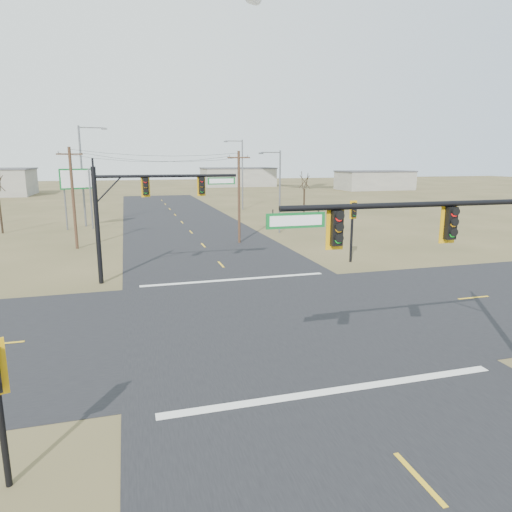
{
  "coord_description": "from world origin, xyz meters",
  "views": [
    {
      "loc": [
        -6.48,
        -20.28,
        7.64
      ],
      "look_at": [
        -0.43,
        1.0,
        2.94
      ],
      "focal_mm": 32.0,
      "sensor_mm": 36.0,
      "label": 1
    }
  ],
  "objects": [
    {
      "name": "warehouse_right",
      "position": [
        55.0,
        85.0,
        2.25
      ],
      "size": [
        18.0,
        10.0,
        4.5
      ],
      "primitive_type": "cube",
      "color": "#9C988A",
      "rests_on": "ground"
    },
    {
      "name": "stop_bar_far",
      "position": [
        0.0,
        7.5,
        0.03
      ],
      "size": [
        12.0,
        0.4,
        0.01
      ],
      "primitive_type": "cube",
      "color": "silver",
      "rests_on": "road_ns"
    },
    {
      "name": "streetlight_a",
      "position": [
        8.76,
        24.96,
        4.78
      ],
      "size": [
        2.39,
        0.33,
        8.53
      ],
      "rotation": [
        0.0,
        0.0,
        0.27
      ],
      "color": "slate",
      "rests_on": "ground"
    },
    {
      "name": "mast_arm_near",
      "position": [
        3.72,
        -8.01,
        5.01
      ],
      "size": [
        10.34,
        0.43,
        6.86
      ],
      "rotation": [
        0.0,
        0.0,
        -0.06
      ],
      "color": "black",
      "rests_on": "ground"
    },
    {
      "name": "streetlight_b",
      "position": [
        10.64,
        48.39,
        5.91
      ],
      "size": [
        2.93,
        0.28,
        10.53
      ],
      "rotation": [
        0.0,
        0.0,
        -0.03
      ],
      "color": "slate",
      "rests_on": "ground"
    },
    {
      "name": "road_ew",
      "position": [
        0.0,
        0.0,
        0.01
      ],
      "size": [
        160.0,
        14.0,
        0.02
      ],
      "primitive_type": "cube",
      "color": "black",
      "rests_on": "ground"
    },
    {
      "name": "ground",
      "position": [
        0.0,
        0.0,
        0.0
      ],
      "size": [
        320.0,
        320.0,
        0.0
      ],
      "primitive_type": "plane",
      "color": "brown",
      "rests_on": "ground"
    },
    {
      "name": "utility_pole_far",
      "position": [
        -10.83,
        21.61,
        4.53
      ],
      "size": [
        2.12,
        0.25,
        8.66
      ],
      "rotation": [
        0.0,
        0.0,
        -0.03
      ],
      "color": "#4B3020",
      "rests_on": "ground"
    },
    {
      "name": "streetlight_c",
      "position": [
        -10.9,
        35.76,
        6.36
      ],
      "size": [
        3.15,
        0.33,
        11.32
      ],
      "rotation": [
        0.0,
        0.0,
        -0.07
      ],
      "color": "slate",
      "rests_on": "ground"
    },
    {
      "name": "stop_bar_near",
      "position": [
        0.0,
        -7.5,
        0.03
      ],
      "size": [
        12.0,
        0.4,
        0.01
      ],
      "primitive_type": "cube",
      "color": "silver",
      "rests_on": "road_ns"
    },
    {
      "name": "warehouse_mid",
      "position": [
        25.0,
        110.0,
        2.5
      ],
      "size": [
        20.0,
        12.0,
        5.0
      ],
      "primitive_type": "cube",
      "color": "#9C988A",
      "rests_on": "ground"
    },
    {
      "name": "mast_arm_far",
      "position": [
        -5.34,
        9.04,
        5.21
      ],
      "size": [
        8.91,
        0.51,
        7.22
      ],
      "rotation": [
        0.0,
        0.0,
        0.22
      ],
      "color": "black",
      "rests_on": "ground"
    },
    {
      "name": "bare_tree_c",
      "position": [
        14.89,
        32.93,
        5.11
      ],
      "size": [
        3.34,
        3.34,
        6.51
      ],
      "rotation": [
        0.0,
        0.0,
        -0.25
      ],
      "color": "black",
      "rests_on": "ground"
    },
    {
      "name": "highway_sign",
      "position": [
        -11.56,
        33.34,
        4.66
      ],
      "size": [
        3.35,
        1.33,
        6.65
      ],
      "rotation": [
        0.0,
        0.0,
        0.36
      ],
      "color": "slate",
      "rests_on": "ground"
    },
    {
      "name": "road_ns",
      "position": [
        0.0,
        0.0,
        0.01
      ],
      "size": [
        14.0,
        160.0,
        0.02
      ],
      "primitive_type": "cube",
      "color": "black",
      "rests_on": "ground"
    },
    {
      "name": "pedestal_signal_ne",
      "position": [
        9.68,
        10.15,
        3.38
      ],
      "size": [
        0.58,
        0.51,
        4.68
      ],
      "rotation": [
        0.0,
        0.0,
        -0.04
      ],
      "color": "black",
      "rests_on": "ground"
    },
    {
      "name": "utility_pole_near",
      "position": [
        3.48,
        20.47,
        4.4
      ],
      "size": [
        1.97,
        0.81,
        8.39
      ],
      "rotation": [
        0.0,
        0.0,
        -0.35
      ],
      "color": "#4B3020",
      "rests_on": "ground"
    }
  ]
}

